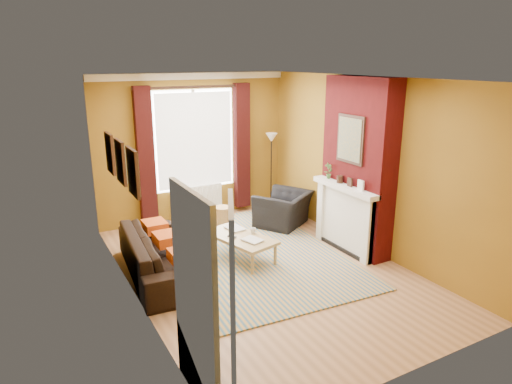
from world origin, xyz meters
TOP-DOWN VIEW (x-y plane):
  - ground at (0.00, 0.00)m, footprint 5.50×5.50m
  - room_walls at (0.63, 0.28)m, footprint 3.82×5.54m
  - striped_rug at (-0.01, 0.57)m, footprint 3.04×4.04m
  - sofa at (-1.42, 0.58)m, footprint 1.03×2.24m
  - armchair at (1.25, 1.46)m, footprint 1.29×1.26m
  - coffee_table at (-0.15, 0.48)m, footprint 0.87×1.30m
  - wicker_stool at (0.20, 1.92)m, footprint 0.34×0.34m
  - floor_lamp at (1.53, 2.40)m, footprint 0.25×0.25m
  - book_a at (-0.19, 0.18)m, footprint 0.31×0.36m
  - book_b at (-0.21, 0.78)m, footprint 0.27×0.35m
  - mug at (0.07, 0.48)m, footprint 0.12×0.12m
  - tv_remote at (-0.29, 0.50)m, footprint 0.12×0.15m

SIDE VIEW (x-z plane):
  - ground at x=0.00m, z-range 0.00..0.00m
  - striped_rug at x=-0.01m, z-range 0.00..0.02m
  - wicker_stool at x=0.20m, z-range 0.00..0.40m
  - sofa at x=-1.42m, z-range 0.00..0.64m
  - armchair at x=1.25m, z-range 0.00..0.64m
  - coffee_table at x=-0.15m, z-range 0.16..0.55m
  - tv_remote at x=-0.29m, z-range 0.40..0.42m
  - book_b at x=-0.21m, z-range 0.40..0.42m
  - book_a at x=-0.19m, z-range 0.40..0.42m
  - mug at x=0.07m, z-range 0.40..0.48m
  - floor_lamp at x=1.53m, z-range 0.47..2.08m
  - room_walls at x=0.63m, z-range -0.04..2.80m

